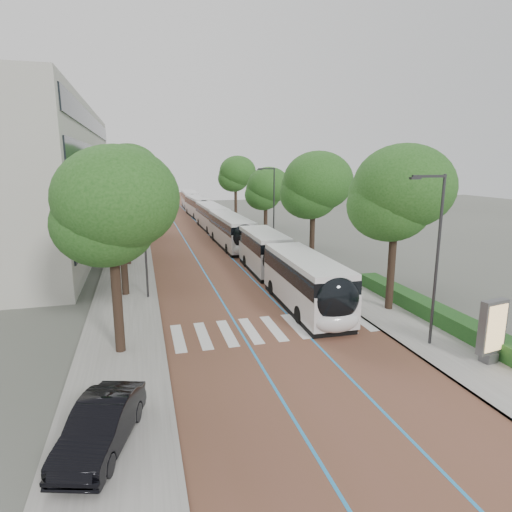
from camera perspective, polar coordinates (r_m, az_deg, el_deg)
The scene contains 22 objects.
ground at distance 22.05m, azimuth 2.64°, elevation -10.63°, with size 160.00×160.00×0.00m, color #51544C.
road at distance 60.26m, azimuth -9.05°, elevation 3.99°, with size 11.00×140.00×0.02m, color brown.
sidewalk_left at distance 59.94m, azimuth -16.20°, elevation 3.66°, with size 4.00×140.00×0.12m, color gray.
sidewalk_right at distance 61.49m, azimuth -2.07°, elevation 4.35°, with size 4.00×140.00×0.12m, color gray.
kerb_left at distance 59.93m, azimuth -14.39°, elevation 3.76°, with size 0.20×140.00×0.14m, color gray.
kerb_right at distance 61.09m, azimuth -3.81°, elevation 4.28°, with size 0.20×140.00×0.14m, color gray.
zebra_crossing at distance 22.98m, azimuth 2.35°, elevation -9.58°, with size 10.55×3.60×0.01m.
lane_line_left at distance 60.12m, azimuth -10.57°, elevation 3.93°, with size 0.12×126.00×0.01m, color #2682C1.
lane_line_right at distance 60.45m, azimuth -7.54°, elevation 4.08°, with size 0.12×126.00×0.01m, color #2682C1.
hedge at distance 25.97m, azimuth 22.29°, elevation -6.75°, with size 1.20×14.00×0.80m, color #19481B.
streetlight_near at distance 21.13m, azimuth 22.75°, elevation 1.06°, with size 1.82×0.20×8.00m.
streetlight_far at distance 43.44m, azimuth 2.18°, elevation 7.34°, with size 1.82×0.20×8.00m.
lamp_post_left at distance 27.68m, azimuth -14.62°, elevation 2.63°, with size 0.14×0.14×8.00m, color #303033.
trees_left at distance 44.56m, azimuth -16.95°, elevation 9.28°, with size 6.43×60.45×9.96m.
trees_right at distance 42.36m, azimuth 4.18°, elevation 9.34°, with size 5.77×47.50×9.07m.
lead_bus at distance 29.16m, azimuth 3.93°, elevation -1.52°, with size 2.91×18.45×3.20m.
bus_queued_0 at distance 44.30m, azimuth -3.26°, elevation 3.26°, with size 2.68×12.43×3.20m.
bus_queued_1 at distance 56.18m, azimuth -5.84°, elevation 5.14°, with size 2.70×12.43×3.20m.
bus_queued_2 at distance 70.16m, azimuth -7.71°, elevation 6.52°, with size 2.91×12.47×3.20m.
bus_queued_3 at distance 83.37m, azimuth -8.78°, elevation 7.40°, with size 2.92×12.47×3.20m.
ad_panel at distance 21.16m, azimuth 28.95°, elevation -8.62°, with size 1.39×0.62×2.80m.
parked_car at distance 14.65m, azimuth -19.96°, elevation -20.46°, with size 1.52×4.37×1.44m, color black.
Camera 1 is at (-6.26, -19.32, 8.60)m, focal length 30.00 mm.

